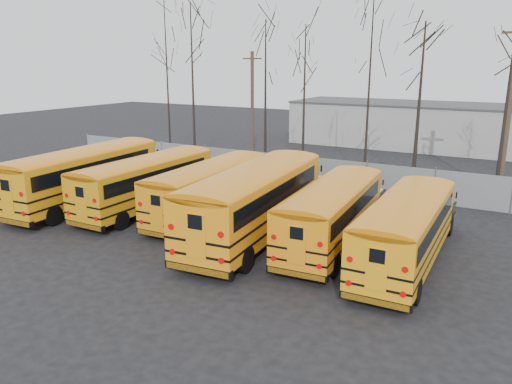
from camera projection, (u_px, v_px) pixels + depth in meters
The scene contains 18 objects.
ground at pixel (197, 243), 22.50m from camera, with size 120.00×120.00×0.00m, color black.
fence at pixel (306, 172), 32.34m from camera, with size 40.00×0.04×2.00m, color gray.
distant_building at pixel (410, 125), 47.95m from camera, with size 22.00×8.00×4.00m, color #A7A8A3.
bus_a at pixel (86, 171), 28.14m from camera, with size 3.54×11.93×3.30m.
bus_b at pixel (149, 178), 27.19m from camera, with size 2.53×10.71×2.99m.
bus_c at pixel (212, 185), 25.95m from camera, with size 2.81×10.49×2.91m.
bus_d at pixel (257, 196), 22.72m from camera, with size 3.83×12.33×3.40m.
bus_e at pixel (334, 208), 21.86m from camera, with size 3.10×10.43×2.88m.
bus_f at pixel (408, 225), 19.67m from camera, with size 2.60×10.34×2.88m.
utility_pole_left at pixel (252, 105), 41.05m from camera, with size 1.51×0.59×8.74m.
utility_pole_right at pixel (509, 108), 29.52m from camera, with size 1.82×0.32×10.23m.
tree_0 at pixel (167, 81), 41.78m from camera, with size 0.26×0.26×12.72m, color black.
tree_1 at pixel (193, 88), 37.23m from camera, with size 0.26×0.26×12.07m, color black.
tree_2 at pixel (265, 94), 38.25m from camera, with size 0.26×0.26×10.96m, color black.
tree_3 at pixel (304, 102), 34.75m from camera, with size 0.26×0.26×10.37m, color black.
tree_4 at pixel (369, 91), 32.34m from camera, with size 0.26×0.26×12.18m, color black.
tree_5 at pixel (419, 108), 30.83m from camera, with size 0.26×0.26×10.26m, color black.
tree_6 at pixel (505, 116), 28.80m from camera, with size 0.26×0.26×9.73m, color black.
Camera 1 is at (12.78, -17.10, 7.94)m, focal length 35.00 mm.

